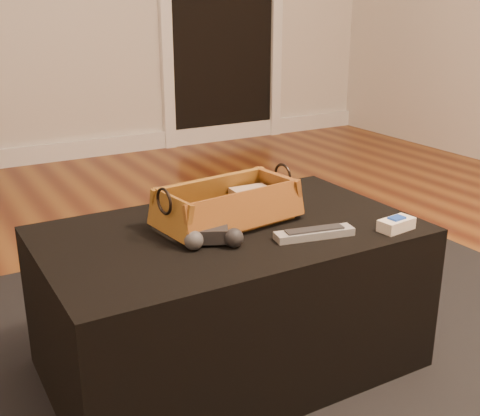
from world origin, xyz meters
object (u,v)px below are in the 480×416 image
cream_gadget (396,224)px  silver_remote (314,233)px  ottoman (230,298)px  game_controller (213,237)px  wicker_basket (228,207)px  tv_remote (225,218)px

cream_gadget → silver_remote: bearing=163.1°
ottoman → game_controller: bearing=-137.1°
ottoman → wicker_basket: 0.26m
ottoman → tv_remote: tv_remote is taller
wicker_basket → cream_gadget: wicker_basket is taller
ottoman → cream_gadget: cream_gadget is taller
tv_remote → wicker_basket: bearing=30.9°
silver_remote → cream_gadget: 0.23m
ottoman → wicker_basket: bearing=69.6°
tv_remote → game_controller: 0.14m
wicker_basket → cream_gadget: bearing=-36.4°
ottoman → cream_gadget: 0.50m
silver_remote → cream_gadget: bearing=-16.9°
game_controller → silver_remote: size_ratio=0.72×
tv_remote → game_controller: size_ratio=1.33×
tv_remote → silver_remote: size_ratio=0.96×
ottoman → wicker_basket: (0.01, 0.04, 0.26)m
game_controller → cream_gadget: (0.47, -0.14, -0.01)m
wicker_basket → game_controller: (-0.11, -0.13, -0.02)m
tv_remote → wicker_basket: wicker_basket is taller
ottoman → silver_remote: 0.32m
ottoman → tv_remote: size_ratio=4.81×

